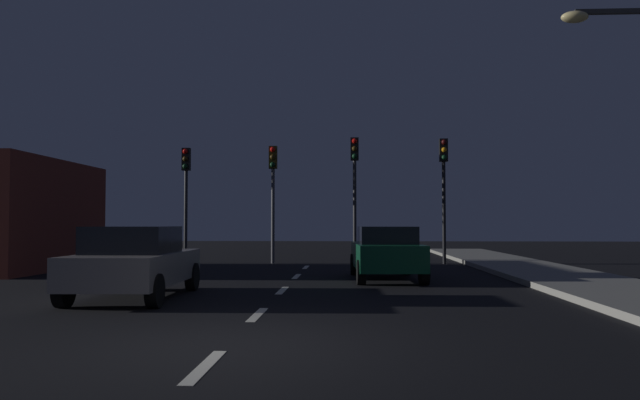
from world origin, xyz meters
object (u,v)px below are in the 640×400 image
Objects in this scene: car_stopped_ahead at (386,252)px; traffic_signal_far_left at (186,182)px; traffic_signal_center_left at (273,181)px; car_adjacent_lane at (135,262)px; street_lamp_right at (636,118)px; traffic_signal_far_right at (444,176)px; traffic_signal_center_right at (355,175)px.

traffic_signal_far_left is at bearing 138.18° from car_stopped_ahead.
traffic_signal_center_left is 8.28m from car_stopped_ahead.
street_lamp_right reaches higher than car_adjacent_lane.
traffic_signal_center_left is 14.34m from street_lamp_right.
traffic_signal_far_left is at bearing 137.97° from street_lamp_right.
traffic_signal_far_right reaches higher than traffic_signal_center_left.
street_lamp_right is (2.21, -11.21, 0.30)m from traffic_signal_far_right.
traffic_signal_far_right is at bearing -0.00° from traffic_signal_center_right.
street_lamp_right is at bearing -42.37° from car_stopped_ahead.
traffic_signal_center_right is 3.49m from traffic_signal_far_right.
car_adjacent_lane is at bearing -179.29° from street_lamp_right.
street_lamp_right is (12.44, -11.21, 0.49)m from traffic_signal_far_left.
traffic_signal_far_left is 1.08× the size of car_stopped_ahead.
car_stopped_ahead is at bearing 39.60° from car_adjacent_lane.
traffic_signal_center_left is at bearing 128.56° from street_lamp_right.
street_lamp_right is at bearing -42.03° from traffic_signal_far_left.
traffic_signal_center_right is at bearing 116.93° from street_lamp_right.
traffic_signal_center_right reaches higher than traffic_signal_far_left.
traffic_signal_far_left is 0.93× the size of traffic_signal_center_right.
traffic_signal_far_right is 11.43m from street_lamp_right.
car_stopped_ahead is at bearing 137.63° from street_lamp_right.
traffic_signal_far_right is (6.73, 0.00, 0.16)m from traffic_signal_center_left.
car_stopped_ahead is (4.07, -6.77, -2.51)m from traffic_signal_center_left.
car_adjacent_lane is at bearing -140.40° from car_stopped_ahead.
car_adjacent_lane is at bearing -79.80° from traffic_signal_far_left.
car_stopped_ahead is 1.02× the size of car_adjacent_lane.
traffic_signal_far_left reaches higher than car_adjacent_lane.
traffic_signal_far_right is (10.23, 0.00, 0.20)m from traffic_signal_far_left.
traffic_signal_center_right reaches higher than car_stopped_ahead.
traffic_signal_far_right is 14.24m from car_adjacent_lane.
traffic_signal_far_right is (3.49, -0.00, -0.04)m from traffic_signal_center_right.
street_lamp_right is (4.87, -4.44, 2.97)m from car_stopped_ahead.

